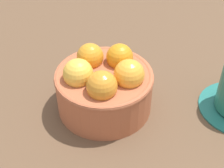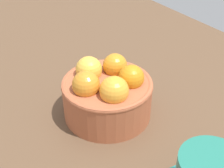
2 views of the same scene
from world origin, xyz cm
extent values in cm
cube|color=brown|center=(0.00, 0.00, -2.17)|extent=(142.82, 90.39, 4.34)
cylinder|color=#AD5938|center=(0.00, 0.00, 3.41)|extent=(15.36, 15.36, 6.81)
torus|color=#AD5938|center=(0.00, 0.00, 6.41)|extent=(15.56, 15.56, 1.00)
sphere|color=orange|center=(2.44, -3.20, 7.77)|extent=(4.36, 4.36, 4.36)
sphere|color=#F2B33E|center=(3.80, 1.33, 7.77)|extent=(4.62, 4.62, 4.62)
sphere|color=orange|center=(-0.09, 4.02, 7.77)|extent=(4.59, 4.59, 4.59)
sphere|color=gold|center=(-3.86, 1.15, 7.77)|extent=(4.71, 4.71, 4.71)
sphere|color=orange|center=(-2.29, -3.31, 7.77)|extent=(4.35, 4.35, 4.35)
camera|label=1|loc=(-3.37, 39.81, 38.14)|focal=52.69mm
camera|label=2|loc=(-36.44, 22.87, 35.76)|focal=49.47mm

